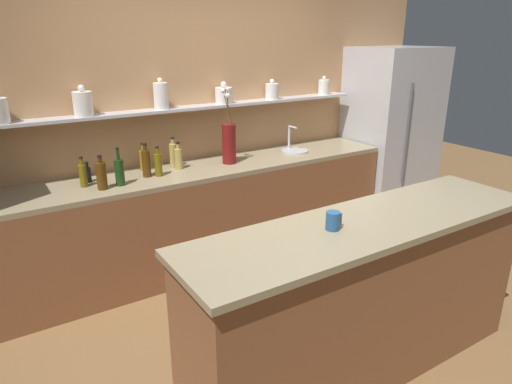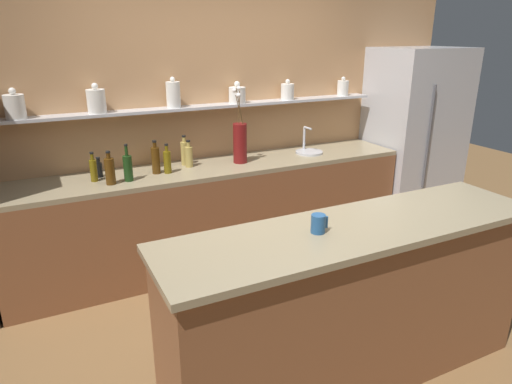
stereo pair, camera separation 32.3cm
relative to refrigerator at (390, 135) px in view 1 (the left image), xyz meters
The scene contains 17 objects.
ground_plane 2.63m from the refrigerator, 150.71° to the right, with size 12.00×12.00×0.00m, color brown.
back_wall_unit 2.21m from the refrigerator, 169.53° to the left, with size 5.20×0.28×2.60m.
back_counter_unit 2.34m from the refrigerator, behind, with size 3.61×0.62×0.92m.
island_counter 2.80m from the refrigerator, 140.55° to the right, with size 2.32×0.61×1.02m.
refrigerator is the anchor object (origin of this frame).
flower_vase 2.05m from the refrigerator, behind, with size 0.12×0.14×0.68m.
sink_fixture 1.31m from the refrigerator, behind, with size 0.26×0.26×0.25m.
bottle_oil_0 2.78m from the refrigerator, behind, with size 0.07×0.07×0.24m.
bottle_spirit_1 2.51m from the refrigerator, behind, with size 0.07×0.07×0.24m.
bottle_spirit_2 2.81m from the refrigerator, behind, with size 0.07×0.07×0.28m.
bottle_oil_3 3.31m from the refrigerator, behind, with size 0.06×0.06×0.24m.
bottle_sauce_4 3.26m from the refrigerator, behind, with size 0.05×0.05×0.17m.
bottle_oil_5 2.72m from the refrigerator, behind, with size 0.06×0.06×0.25m.
bottle_spirit_6 2.52m from the refrigerator, behind, with size 0.07×0.07×0.26m.
bottle_wine_7 3.06m from the refrigerator, behind, with size 0.07×0.07×0.30m.
bottle_spirit_8 3.20m from the refrigerator, behind, with size 0.08×0.08×0.26m.
coffee_mug 2.96m from the refrigerator, 143.98° to the right, with size 0.10×0.08×0.10m.
Camera 1 is at (-1.83, -2.24, 2.03)m, focal length 32.00 mm.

